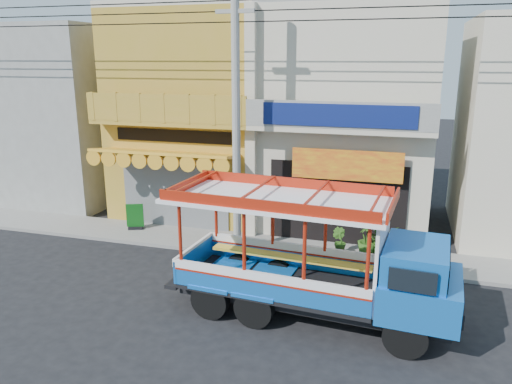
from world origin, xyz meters
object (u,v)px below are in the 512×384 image
at_px(utility_pole, 241,100).
at_px(potted_plant_a, 382,241).
at_px(green_sign, 135,219).
at_px(potted_plant_b, 339,241).
at_px(songthaew_truck, 332,261).
at_px(potted_plant_c, 367,239).

xyz_separation_m(utility_pole, potted_plant_a, (4.44, 0.83, -4.40)).
height_order(utility_pole, green_sign, utility_pole).
bearing_deg(potted_plant_b, potted_plant_a, -138.68).
height_order(utility_pole, songthaew_truck, utility_pole).
distance_m(green_sign, potted_plant_a, 8.90).
xyz_separation_m(utility_pole, green_sign, (-4.46, 0.91, -4.51)).
relative_size(utility_pole, potted_plant_c, 25.18).
bearing_deg(songthaew_truck, potted_plant_b, 94.46).
xyz_separation_m(utility_pole, potted_plant_b, (3.11, 0.63, -4.48)).
relative_size(potted_plant_a, potted_plant_c, 0.92).
distance_m(potted_plant_a, potted_plant_b, 1.35).
bearing_deg(green_sign, songthaew_truck, -29.34).
bearing_deg(potted_plant_a, utility_pole, 147.19).
bearing_deg(utility_pole, songthaew_truck, -45.72).
xyz_separation_m(green_sign, potted_plant_a, (8.90, -0.08, 0.11)).
relative_size(potted_plant_a, potted_plant_b, 1.20).
bearing_deg(potted_plant_c, songthaew_truck, -4.62).
bearing_deg(songthaew_truck, green_sign, 150.66).
relative_size(songthaew_truck, potted_plant_b, 8.32).
distance_m(utility_pole, green_sign, 6.41).
bearing_deg(green_sign, potted_plant_b, -2.14).
bearing_deg(potted_plant_a, potted_plant_b, 145.14).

